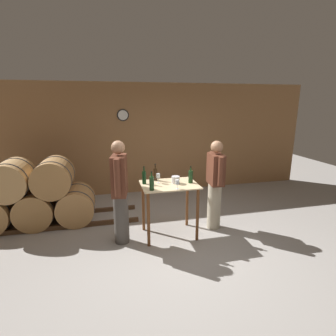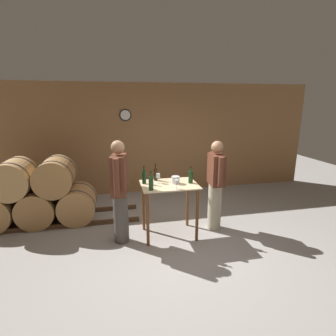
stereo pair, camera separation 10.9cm
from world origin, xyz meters
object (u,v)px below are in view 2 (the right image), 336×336
ice_bucket (176,180)px  wine_bottle_left (151,183)px  wine_glass_near_center (177,182)px  person_host (120,190)px  wine_bottle_far_left (144,177)px  wine_bottle_right (191,177)px  wine_glass_near_left (158,176)px  wine_bottle_center (156,174)px  person_visitor_with_scarf (216,184)px

ice_bucket → wine_bottle_left: bearing=-150.2°
wine_glass_near_center → person_host: person_host is taller
wine_bottle_far_left → wine_glass_near_center: bearing=-39.4°
wine_bottle_left → ice_bucket: wine_bottle_left is taller
wine_bottle_right → wine_glass_near_left: 0.54m
wine_bottle_center → wine_bottle_right: size_ratio=1.02×
wine_bottle_far_left → person_host: (-0.41, -0.16, -0.15)m
wine_glass_near_left → person_host: 0.68m
wine_bottle_right → person_host: size_ratio=0.17×
wine_bottle_center → ice_bucket: bearing=-39.7°
wine_bottle_right → ice_bucket: 0.26m
wine_glass_near_center → ice_bucket: (0.05, 0.29, -0.04)m
wine_bottle_right → person_visitor_with_scarf: size_ratio=0.18×
wine_bottle_far_left → person_visitor_with_scarf: 1.27m
wine_bottle_right → wine_glass_near_center: 0.40m
wine_bottle_center → wine_bottle_right: 0.62m
wine_glass_near_left → person_visitor_with_scarf: bearing=-0.9°
wine_bottle_far_left → wine_glass_near_left: size_ratio=1.86×
wine_bottle_far_left → wine_glass_near_center: 0.60m
wine_bottle_left → person_visitor_with_scarf: (1.19, 0.33, -0.19)m
ice_bucket → person_host: bearing=-176.1°
wine_bottle_far_left → ice_bucket: bearing=-10.3°
wine_bottle_far_left → person_host: size_ratio=0.18×
wine_bottle_center → person_host: bearing=-153.8°
person_host → wine_bottle_center: bearing=26.2°
wine_glass_near_left → wine_glass_near_center: bearing=-58.5°
wine_bottle_center → wine_bottle_right: bearing=-26.8°
wine_bottle_center → wine_bottle_left: bearing=-106.8°
ice_bucket → person_host: person_host is taller
wine_bottle_left → wine_bottle_center: (0.15, 0.50, -0.00)m
wine_bottle_center → wine_glass_near_center: 0.59m
ice_bucket → wine_glass_near_center: bearing=-100.0°
wine_bottle_far_left → wine_glass_near_center: wine_bottle_far_left is taller
wine_bottle_center → wine_glass_near_center: (0.25, -0.53, -0.01)m
wine_bottle_center → person_visitor_with_scarf: size_ratio=0.18×
wine_bottle_far_left → wine_bottle_right: wine_bottle_far_left is taller
wine_bottle_far_left → wine_bottle_right: (0.77, -0.12, -0.00)m
person_visitor_with_scarf → person_host: bearing=-175.5°
ice_bucket → person_visitor_with_scarf: (0.74, 0.07, -0.14)m
wine_bottle_left → wine_bottle_center: bearing=73.2°
wine_glass_near_left → person_host: (-0.65, -0.15, -0.15)m
wine_bottle_left → wine_bottle_center: 0.53m
wine_bottle_right → wine_bottle_far_left: bearing=170.8°
wine_bottle_far_left → wine_bottle_center: wine_bottle_far_left is taller
wine_bottle_center → wine_glass_near_left: bearing=-83.5°
wine_bottle_right → ice_bucket: (-0.25, 0.03, -0.05)m
wine_bottle_far_left → wine_glass_near_center: (0.46, -0.38, -0.01)m
wine_bottle_far_left → wine_glass_near_left: (0.24, -0.01, 0.00)m
person_visitor_with_scarf → wine_bottle_far_left: bearing=178.9°
wine_bottle_right → wine_glass_near_center: size_ratio=1.97×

